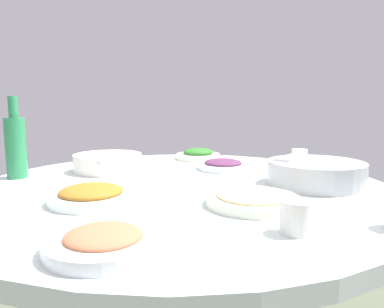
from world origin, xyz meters
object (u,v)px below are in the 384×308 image
dish_eggplant (223,165)px  tea_cup_near (299,157)px  rice_bowl (315,173)px  green_bottle (16,145)px  dish_noodles (253,198)px  dish_greens (198,155)px  round_dining_table (181,206)px  soup_bowl (108,163)px  dish_stirfry (91,195)px  dish_tofu_braise (104,241)px  tea_cup_far (296,217)px

dish_eggplant → tea_cup_near: 0.37m
rice_bowl → green_bottle: bearing=-152.8°
dish_noodles → dish_greens: 0.79m
tea_cup_near → green_bottle: bearing=-132.2°
round_dining_table → soup_bowl: bearing=173.5°
dish_stirfry → tea_cup_near: bearing=72.5°
round_dining_table → dish_noodles: bearing=-16.5°
dish_tofu_braise → dish_eggplant: bearing=103.7°
dish_eggplant → green_bottle: bearing=-134.6°
rice_bowl → tea_cup_far: bearing=-79.7°
round_dining_table → soup_bowl: 0.40m
round_dining_table → green_bottle: 0.64m
soup_bowl → round_dining_table: bearing=-6.5°
tea_cup_far → dish_tofu_braise: bearing=-133.6°
rice_bowl → dish_stirfry: 0.72m
rice_bowl → soup_bowl: (-0.76, -0.20, -0.01)m
rice_bowl → dish_noodles: 0.34m
dish_stirfry → tea_cup_near: 0.96m
dish_noodles → dish_stirfry: (-0.38, -0.22, 0.00)m
dish_noodles → tea_cup_near: (-0.09, 0.70, 0.01)m
rice_bowl → soup_bowl: 0.78m
green_bottle → tea_cup_near: green_bottle is taller
dish_eggplant → dish_greens: bearing=143.3°
dish_stirfry → tea_cup_far: bearing=7.9°
dish_greens → green_bottle: bearing=-113.5°
rice_bowl → dish_eggplant: size_ratio=1.57×
soup_bowl → dish_eggplant: bearing=36.9°
rice_bowl → green_bottle: 1.05m
dish_stirfry → tea_cup_far: 0.55m
dish_greens → green_bottle: 0.79m
green_bottle → tea_cup_far: 1.02m
soup_bowl → dish_noodles: size_ratio=1.07×
dish_stirfry → dish_tofu_braise: (0.27, -0.21, -0.00)m
rice_bowl → dish_stirfry: size_ratio=1.36×
round_dining_table → dish_eggplant: bearing=93.1°
dish_tofu_braise → green_bottle: green_bottle is taller
round_dining_table → dish_stirfry: 0.33m
green_bottle → dish_noodles: bearing=9.5°
round_dining_table → green_bottle: bearing=-157.7°
green_bottle → tea_cup_near: bearing=47.8°
tea_cup_far → dish_eggplant: bearing=130.7°
dish_noodles → dish_tofu_braise: bearing=-104.4°
soup_bowl → dish_tofu_braise: size_ratio=1.21×
dish_eggplant → dish_tofu_braise: same height
tea_cup_near → soup_bowl: bearing=-136.1°
dish_eggplant → tea_cup_far: (0.47, -0.55, 0.02)m
tea_cup_near → tea_cup_far: size_ratio=0.94×
soup_bowl → dish_stirfry: soup_bowl is taller
green_bottle → round_dining_table: bearing=22.3°
round_dining_table → tea_cup_far: bearing=-26.7°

